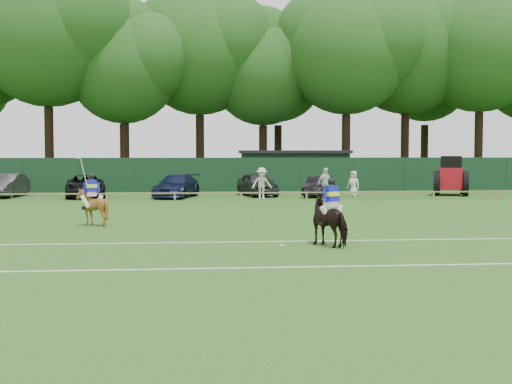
{
  "coord_description": "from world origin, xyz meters",
  "views": [
    {
      "loc": [
        -1.94,
        -23.2,
        2.98
      ],
      "look_at": [
        0.5,
        3.0,
        1.4
      ],
      "focal_mm": 48.0,
      "sensor_mm": 36.0,
      "label": 1
    }
  ],
  "objects": [
    {
      "name": "tree_row",
      "position": [
        2.0,
        35.0,
        0.0
      ],
      "size": [
        96.0,
        12.0,
        21.0
      ],
      "primitive_type": null,
      "color": "#26561C",
      "rests_on": "ground"
    },
    {
      "name": "polo_ball",
      "position": [
        0.8,
        -2.31,
        0.04
      ],
      "size": [
        0.09,
        0.09,
        0.09
      ],
      "primitive_type": "sphere",
      "color": "silver",
      "rests_on": "ground"
    },
    {
      "name": "sedan_grey",
      "position": [
        -13.92,
        22.25,
        0.76
      ],
      "size": [
        2.01,
        4.74,
        1.52
      ],
      "primitive_type": "imported",
      "rotation": [
        0.0,
        0.0,
        -0.09
      ],
      "color": "#2D2D2F",
      "rests_on": "ground"
    },
    {
      "name": "pitch_rail",
      "position": [
        0.0,
        18.0,
        0.45
      ],
      "size": [
        62.1,
        0.1,
        0.5
      ],
      "color": "#997F5B",
      "rests_on": "ground"
    },
    {
      "name": "rider_chestnut",
      "position": [
        -5.94,
        4.46,
        1.44
      ],
      "size": [
        0.96,
        0.53,
        2.05
      ],
      "rotation": [
        0.0,
        0.0,
        3.31
      ],
      "color": "silver",
      "rests_on": "ground"
    },
    {
      "name": "spectator_mid",
      "position": [
        6.36,
        19.07,
        0.97
      ],
      "size": [
        1.22,
        0.97,
        1.94
      ],
      "primitive_type": "imported",
      "rotation": [
        0.0,
        0.0,
        0.52
      ],
      "color": "silver",
      "rests_on": "ground"
    },
    {
      "name": "suv_black",
      "position": [
        -8.79,
        21.4,
        0.73
      ],
      "size": [
        3.19,
        5.54,
        1.45
      ],
      "primitive_type": "imported",
      "rotation": [
        0.0,
        0.0,
        0.15
      ],
      "color": "black",
      "rests_on": "ground"
    },
    {
      "name": "rider_dark",
      "position": [
        2.42,
        -2.13,
        1.49
      ],
      "size": [
        0.87,
        0.62,
        1.41
      ],
      "rotation": [
        0.0,
        0.0,
        3.66
      ],
      "color": "silver",
      "rests_on": "ground"
    },
    {
      "name": "pitch_lines",
      "position": [
        0.0,
        -3.5,
        0.01
      ],
      "size": [
        60.0,
        5.1,
        0.01
      ],
      "color": "silver",
      "rests_on": "ground"
    },
    {
      "name": "spectator_right",
      "position": [
        8.39,
        20.02,
        0.85
      ],
      "size": [
        0.99,
        0.94,
        1.7
      ],
      "primitive_type": "imported",
      "rotation": [
        0.0,
        0.0,
        -0.67
      ],
      "color": "silver",
      "rests_on": "ground"
    },
    {
      "name": "tractor",
      "position": [
        15.37,
        21.34,
        1.25
      ],
      "size": [
        3.03,
        3.67,
        2.65
      ],
      "rotation": [
        0.0,
        0.0,
        -0.34
      ],
      "color": "#A60F1B",
      "rests_on": "ground"
    },
    {
      "name": "ground",
      "position": [
        0.0,
        0.0,
        0.0
      ],
      "size": [
        160.0,
        160.0,
        0.0
      ],
      "primitive_type": "plane",
      "color": "#1E4C14",
      "rests_on": "ground"
    },
    {
      "name": "horse_chestnut",
      "position": [
        -5.94,
        4.48,
        0.74
      ],
      "size": [
        1.41,
        1.54,
        1.49
      ],
      "primitive_type": "imported",
      "rotation": [
        0.0,
        0.0,
        3.31
      ],
      "color": "brown",
      "rests_on": "ground"
    },
    {
      "name": "hatch_grey",
      "position": [
        2.35,
        22.03,
        0.79
      ],
      "size": [
        2.79,
        4.9,
        1.57
      ],
      "primitive_type": "imported",
      "rotation": [
        0.0,
        0.0,
        0.21
      ],
      "color": "#303033",
      "rests_on": "ground"
    },
    {
      "name": "sedan_navy",
      "position": [
        -2.96,
        20.91,
        0.74
      ],
      "size": [
        3.35,
        5.46,
        1.48
      ],
      "primitive_type": "imported",
      "rotation": [
        0.0,
        0.0,
        -0.27
      ],
      "color": "#121B3B",
      "rests_on": "ground"
    },
    {
      "name": "utility_shed",
      "position": [
        6.0,
        30.0,
        1.54
      ],
      "size": [
        8.4,
        4.4,
        3.04
      ],
      "color": "#14331E",
      "rests_on": "ground"
    },
    {
      "name": "perimeter_fence",
      "position": [
        0.0,
        27.0,
        1.25
      ],
      "size": [
        92.08,
        0.08,
        2.5
      ],
      "color": "#14351E",
      "rests_on": "ground"
    },
    {
      "name": "spectator_left",
      "position": [
        2.38,
        19.34,
        0.97
      ],
      "size": [
        1.35,
        0.9,
        1.94
      ],
      "primitive_type": "imported",
      "rotation": [
        0.0,
        0.0,
        0.15
      ],
      "color": "silver",
      "rests_on": "ground"
    },
    {
      "name": "horse_dark",
      "position": [
        2.41,
        -2.11,
        0.78
      ],
      "size": [
        1.64,
        2.01,
        1.55
      ],
      "primitive_type": "imported",
      "rotation": [
        0.0,
        0.0,
        3.66
      ],
      "color": "black",
      "rests_on": "ground"
    },
    {
      "name": "estate_black",
      "position": [
        6.31,
        20.88,
        0.66
      ],
      "size": [
        2.86,
        4.26,
        1.33
      ],
      "primitive_type": "imported",
      "rotation": [
        0.0,
        0.0,
        -0.4
      ],
      "color": "black",
      "rests_on": "ground"
    }
  ]
}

